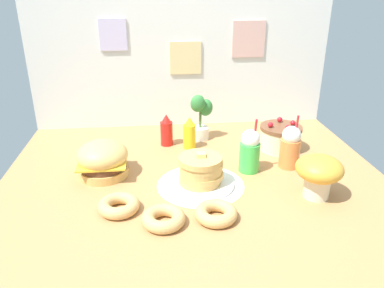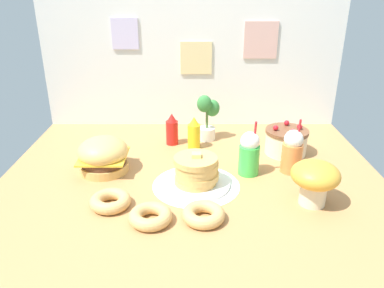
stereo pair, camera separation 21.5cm
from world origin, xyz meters
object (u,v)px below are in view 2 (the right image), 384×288
Objects in this scene: donut_vanilla at (204,214)px; potted_plant at (208,115)px; donut_pink_glaze at (111,201)px; donut_chocolate at (151,216)px; burger at (104,155)px; ketchup_bottle at (173,130)px; cream_soda_cup at (250,154)px; orange_float_cup at (293,152)px; mustard_bottle at (195,134)px; layer_cake at (287,141)px; pancake_stack at (197,173)px; mushroom_stool at (316,179)px.

potted_plant reaches higher than donut_vanilla.
potted_plant is (0.51, 0.86, 0.14)m from donut_pink_glaze.
donut_chocolate is at bearing -106.52° from potted_plant.
donut_vanilla is at bearing -92.90° from potted_plant.
burger is 0.41m from donut_pink_glaze.
potted_plant reaches higher than donut_pink_glaze.
ketchup_bottle is 1.08× the size of donut_vanilla.
cream_soda_cup is 1.00× the size of orange_float_cup.
cream_soda_cup is (0.31, -0.37, 0.03)m from mustard_bottle.
ketchup_bottle is 1.08× the size of donut_chocolate.
burger reaches higher than donut_pink_glaze.
orange_float_cup is at bearing 20.99° from donut_pink_glaze.
donut_pink_glaze is (0.11, -0.38, -0.07)m from burger.
donut_pink_glaze is (-1.01, -0.63, -0.05)m from layer_cake.
mustard_bottle reaches higher than layer_cake.
orange_float_cup reaches higher than donut_chocolate.
cream_soda_cup is 0.56m from potted_plant.
pancake_stack is at bearing -143.97° from layer_cake.
layer_cake is 1.25× the size of ketchup_bottle.
cream_soda_cup is at bearing -134.77° from layer_cake.
orange_float_cup is 1.61× the size of donut_vanilla.
ketchup_bottle is 0.82m from orange_float_cup.
donut_chocolate is at bearing -31.73° from donut_pink_glaze.
mustard_bottle reaches higher than pancake_stack.
pancake_stack is 0.61m from mushroom_stool.
ketchup_bottle is (-0.74, 0.15, 0.02)m from layer_cake.
pancake_stack is at bearing 95.45° from donut_vanilla.
pancake_stack is 1.83× the size of donut_chocolate.
pancake_stack is 0.40m from donut_chocolate.
orange_float_cup reaches higher than pancake_stack.
cream_soda_cup is at bearing -2.45° from burger.
donut_chocolate is (-0.77, -0.51, -0.10)m from orange_float_cup.
pancake_stack is 0.33m from donut_vanilla.
layer_cake is (1.12, 0.24, -0.01)m from burger.
donut_vanilla is (0.19, -0.90, -0.07)m from ketchup_bottle.
ketchup_bottle is 1.06m from mushroom_stool.
pancake_stack is (0.54, -0.18, -0.02)m from burger.
burger is at bearing 138.65° from donut_vanilla.
donut_pink_glaze is at bearing -178.42° from mushroom_stool.
potted_plant is at bearing 134.20° from orange_float_cup.
donut_chocolate is at bearing -103.58° from mustard_bottle.
mustard_bottle reaches higher than donut_vanilla.
potted_plant is 0.97m from mushroom_stool.
layer_cake is at bearing 45.23° from cream_soda_cup.
pancake_stack is at bearing -162.96° from orange_float_cup.
donut_vanilla is (0.57, -0.50, -0.07)m from burger.
layer_cake is 0.83× the size of cream_soda_cup.
layer_cake is at bearing 36.03° from pancake_stack.
potted_plant is (0.09, 0.15, 0.08)m from mustard_bottle.
cream_soda_cup reaches higher than pancake_stack.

